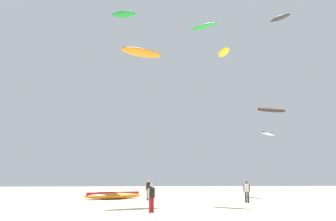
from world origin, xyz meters
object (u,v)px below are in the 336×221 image
Objects in this scene: kite_aloft_4 at (280,18)px; kite_aloft_8 at (124,14)px; kite_aloft_2 at (268,134)px; person_left at (148,188)px; kite_aloft_1 at (142,52)px; kite_grounded_near at (113,196)px; person_foreground at (152,195)px; kite_aloft_3 at (204,27)px; kite_aloft_9 at (271,110)px; kite_aloft_0 at (224,52)px; person_right at (247,190)px.

kite_aloft_8 is (-22.99, 0.53, -0.19)m from kite_aloft_4.
kite_aloft_4 is (-1.05, -9.86, 16.08)m from kite_aloft_2.
person_left is at bearing -142.40° from kite_aloft_4.
kite_aloft_1 is (-0.78, -0.93, 12.16)m from person_left.
kite_grounded_near is 13.21m from kite_aloft_1.
person_foreground is 0.54× the size of kite_aloft_3.
kite_aloft_2 is 12.55m from kite_aloft_9.
kite_aloft_0 is at bearing 168.95° from person_left.
kite_aloft_1 is 0.89× the size of kite_aloft_9.
kite_aloft_9 reaches higher than kite_aloft_2.
kite_grounded_near is 36.55m from kite_aloft_4.
kite_aloft_0 reaches higher than kite_aloft_9.
kite_aloft_0 reaches higher than person_right.
person_foreground is 10.35m from person_right.
kite_aloft_4 reaches higher than kite_aloft_0.
person_right is 0.45× the size of kite_aloft_8.
person_right is 0.40× the size of kite_aloft_1.
kite_aloft_9 is at bearing 45.83° from kite_aloft_3.
kite_aloft_0 is 18.00m from kite_aloft_2.
kite_aloft_9 is at bearing 110.73° from person_foreground.
kite_grounded_near is 1.20× the size of kite_aloft_9.
person_right is 21.78m from kite_aloft_9.
kite_aloft_0 is at bearing -171.99° from kite_aloft_4.
kite_aloft_3 is 18.36m from kite_aloft_8.
kite_aloft_1 is 1.06× the size of kite_aloft_2.
kite_grounded_near is 26.54m from kite_aloft_0.
kite_aloft_0 is 0.90× the size of kite_aloft_1.
kite_aloft_4 is 0.71× the size of kite_aloft_9.
person_left is 3.36m from kite_grounded_near.
kite_aloft_4 reaches higher than person_left.
kite_aloft_8 is at bearing 173.05° from kite_aloft_9.
kite_aloft_1 is at bearing -141.11° from kite_aloft_9.
kite_aloft_4 is at bearing -7.61° from person_right.
kite_aloft_8 is (-0.17, 14.60, 24.65)m from kite_grounded_near.
kite_aloft_1 is at bearing -81.48° from kite_aloft_8.
kite_grounded_near is at bearing 159.98° from person_foreground.
kite_aloft_3 reaches higher than kite_grounded_near.
person_foreground is at bearing -113.83° from kite_aloft_0.
kite_aloft_4 reaches higher than person_foreground.
person_right is 0.51× the size of kite_aloft_4.
kite_aloft_0 is (10.70, 13.92, 18.01)m from person_left.
kite_aloft_0 reaches higher than kite_aloft_3.
kite_aloft_2 is at bearing 83.92° from kite_aloft_4.
person_left is 0.31× the size of kite_grounded_near.
kite_aloft_3 is (6.30, 2.57, 3.94)m from kite_aloft_1.
kite_aloft_9 is (9.20, 17.14, 9.80)m from person_right.
person_left is 0.46× the size of kite_aloft_0.
kite_aloft_0 is 10.27m from kite_aloft_9.
kite_aloft_3 is at bearing -134.17° from kite_aloft_9.
kite_aloft_2 is at bearing 56.91° from kite_aloft_3.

